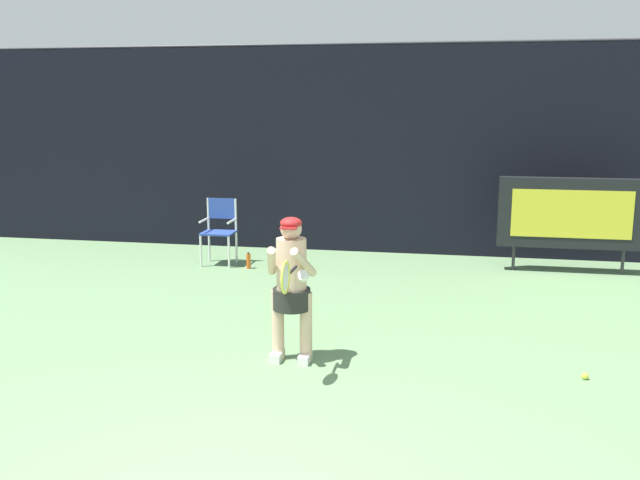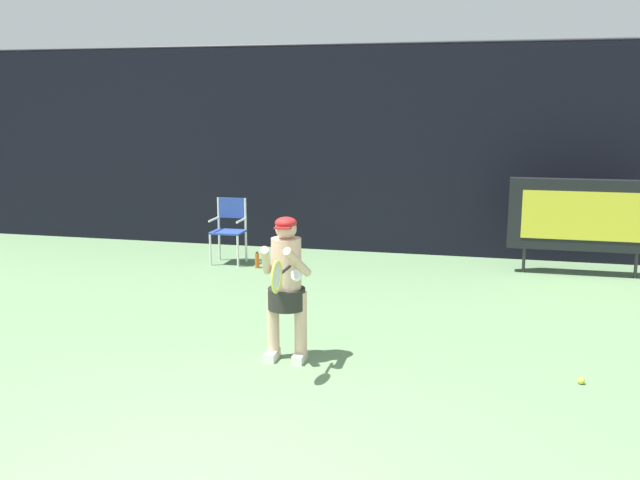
{
  "view_description": "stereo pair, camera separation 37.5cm",
  "coord_description": "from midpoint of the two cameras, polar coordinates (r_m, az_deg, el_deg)",
  "views": [
    {
      "loc": [
        1.44,
        -3.9,
        2.68
      ],
      "look_at": [
        -0.1,
        4.15,
        1.05
      ],
      "focal_mm": 39.59,
      "sensor_mm": 36.0,
      "label": 1
    },
    {
      "loc": [
        1.81,
        -3.82,
        2.68
      ],
      "look_at": [
        -0.1,
        4.15,
        1.05
      ],
      "focal_mm": 39.59,
      "sensor_mm": 36.0,
      "label": 2
    }
  ],
  "objects": [
    {
      "name": "water_bottle",
      "position": [
        11.49,
        -4.18,
        -1.66
      ],
      "size": [
        0.07,
        0.07,
        0.27
      ],
      "color": "#D45C19",
      "rests_on": "ground"
    },
    {
      "name": "tennis_player",
      "position": [
        7.27,
        -1.27,
        -3.44
      ],
      "size": [
        0.53,
        0.6,
        1.52
      ],
      "color": "white",
      "rests_on": "ground"
    },
    {
      "name": "tennis_ball_spare",
      "position": [
        7.4,
        21.75,
        -10.53
      ],
      "size": [
        0.07,
        0.07,
        0.07
      ],
      "color": "#CCDB3D",
      "rests_on": "ground"
    },
    {
      "name": "scoreboard",
      "position": [
        11.6,
        21.32,
        1.88
      ],
      "size": [
        2.2,
        0.21,
        1.5
      ],
      "color": "black",
      "rests_on": "ground"
    },
    {
      "name": "tennis_racket",
      "position": [
        6.61,
        -1.85,
        -2.97
      ],
      "size": [
        0.03,
        0.6,
        0.31
      ],
      "rotation": [
        0.0,
        0.0,
        0.19
      ],
      "color": "black"
    },
    {
      "name": "backdrop_screen",
      "position": [
        12.5,
        6.03,
        7.18
      ],
      "size": [
        18.0,
        0.12,
        3.66
      ],
      "color": "black",
      "rests_on": "ground"
    },
    {
      "name": "umpire_chair",
      "position": [
        11.8,
        -6.44,
        1.1
      ],
      "size": [
        0.52,
        0.44,
        1.08
      ],
      "color": "white",
      "rests_on": "ground"
    }
  ]
}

